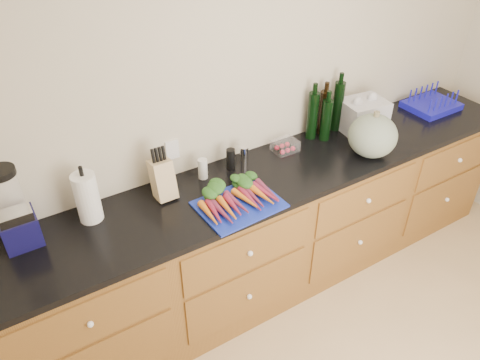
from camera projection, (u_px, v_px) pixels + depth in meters
wall_back at (256, 96)px, 2.90m from camera, size 4.10×0.05×2.60m
cabinets at (280, 229)px, 3.16m from camera, size 3.60×0.64×0.90m
countertop at (283, 172)px, 2.89m from camera, size 3.64×0.62×0.04m
cutting_board at (239, 204)px, 2.59m from camera, size 0.46×0.36×0.01m
carrots at (235, 196)px, 2.60m from camera, size 0.42×0.31×0.06m
squash at (373, 136)px, 2.94m from camera, size 0.31×0.31×0.28m
blender_appliance at (14, 212)px, 2.24m from camera, size 0.17×0.17×0.44m
paper_towel at (87, 198)px, 2.42m from camera, size 0.12×0.12×0.28m
knife_block at (163, 179)px, 2.60m from camera, size 0.11×0.11×0.23m
grinder_salt at (203, 169)px, 2.77m from camera, size 0.06×0.06×0.13m
grinder_pepper at (231, 159)px, 2.85m from camera, size 0.05×0.05×0.13m
canister_chrome at (244, 155)px, 2.90m from camera, size 0.05×0.05×0.12m
tomato_box at (285, 146)px, 3.04m from camera, size 0.16×0.12×0.07m
bottles at (325, 113)px, 3.14m from camera, size 0.29×0.15×0.35m
grocery_bag at (362, 115)px, 3.22m from camera, size 0.32×0.27×0.22m
dish_rack at (432, 104)px, 3.53m from camera, size 0.37×0.30×0.15m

